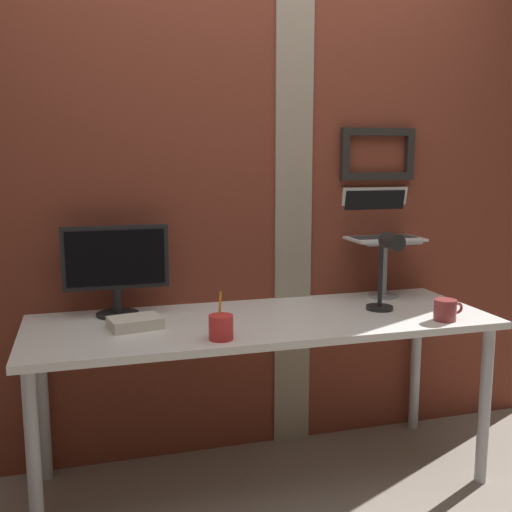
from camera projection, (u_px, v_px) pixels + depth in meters
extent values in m
plane|color=gray|center=(267.00, 477.00, 2.68)|extent=(6.00, 6.00, 0.00)
cube|color=brown|center=(244.00, 185.00, 2.84)|extent=(3.25, 0.12, 2.53)
cube|color=gray|center=(294.00, 185.00, 2.84)|extent=(0.18, 0.01, 2.53)
cube|color=black|center=(379.00, 132.00, 2.90)|extent=(0.38, 0.03, 0.04)
cube|color=black|center=(377.00, 176.00, 2.94)|extent=(0.38, 0.03, 0.04)
cube|color=black|center=(345.00, 154.00, 2.87)|extent=(0.04, 0.03, 0.18)
cube|color=black|center=(410.00, 154.00, 2.97)|extent=(0.04, 0.03, 0.18)
cube|color=white|center=(263.00, 322.00, 2.54)|extent=(1.94, 0.68, 0.03)
cylinder|color=#B2B2B7|center=(34.00, 465.00, 2.09)|extent=(0.05, 0.05, 0.70)
cylinder|color=#B2B2B7|center=(485.00, 406.00, 2.59)|extent=(0.05, 0.05, 0.70)
cylinder|color=#B2B2B7|center=(43.00, 402.00, 2.62)|extent=(0.05, 0.05, 0.70)
cylinder|color=#B2B2B7|center=(416.00, 363.00, 3.12)|extent=(0.05, 0.05, 0.70)
cylinder|color=black|center=(118.00, 314.00, 2.59)|extent=(0.18, 0.18, 0.01)
cylinder|color=black|center=(117.00, 300.00, 2.58)|extent=(0.04, 0.04, 0.11)
cube|color=black|center=(116.00, 257.00, 2.55)|extent=(0.44, 0.04, 0.27)
cube|color=black|center=(116.00, 258.00, 2.53)|extent=(0.41, 0.00, 0.23)
cylinder|color=gray|center=(383.00, 295.00, 2.94)|extent=(0.14, 0.14, 0.01)
cylinder|color=gray|center=(384.00, 268.00, 2.91)|extent=(0.03, 0.03, 0.26)
cube|color=gray|center=(385.00, 241.00, 2.89)|extent=(0.28, 0.22, 0.01)
cube|color=silver|center=(385.00, 239.00, 2.89)|extent=(0.35, 0.21, 0.01)
cube|color=#2D2D30|center=(383.00, 237.00, 2.90)|extent=(0.31, 0.12, 0.00)
cube|color=silver|center=(373.00, 211.00, 2.99)|extent=(0.35, 0.05, 0.24)
cube|color=black|center=(374.00, 211.00, 2.99)|extent=(0.32, 0.04, 0.20)
cylinder|color=black|center=(379.00, 308.00, 2.69)|extent=(0.12, 0.12, 0.02)
cylinder|color=black|center=(381.00, 270.00, 2.66)|extent=(0.02, 0.02, 0.32)
cylinder|color=black|center=(392.00, 241.00, 2.55)|extent=(0.07, 0.11, 0.07)
cylinder|color=red|center=(221.00, 327.00, 2.24)|extent=(0.09, 0.09, 0.09)
cylinder|color=orange|center=(220.00, 317.00, 2.24)|extent=(0.02, 0.01, 0.15)
cylinder|color=orange|center=(220.00, 314.00, 2.24)|extent=(0.02, 0.02, 0.17)
cylinder|color=maroon|center=(445.00, 310.00, 2.50)|extent=(0.09, 0.09, 0.09)
torus|color=maroon|center=(457.00, 308.00, 2.52)|extent=(0.05, 0.01, 0.05)
cube|color=silver|center=(135.00, 323.00, 2.39)|extent=(0.22, 0.18, 0.04)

